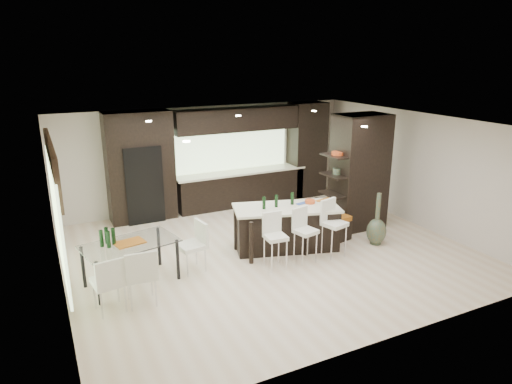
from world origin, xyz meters
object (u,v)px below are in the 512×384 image
stool_right (334,234)px  bench (321,231)px  floor_vase (377,219)px  chair_near (141,278)px  stool_mid (305,241)px  kitchen_island (286,227)px  chair_far (109,285)px  dining_table (131,263)px  stool_left (275,247)px  chair_end (192,249)px

stool_right → bench: stool_right is taller
floor_vase → chair_near: floor_vase is taller
stool_mid → bench: 1.03m
bench → stool_right: bearing=-112.5°
kitchen_island → stool_mid: size_ratio=2.48×
chair_far → dining_table: bearing=48.9°
stool_left → chair_near: bearing=-172.2°
kitchen_island → chair_near: 3.43m
dining_table → chair_near: size_ratio=1.74×
stool_mid → chair_end: bearing=151.4°
bench → chair_end: 2.96m
kitchen_island → stool_left: size_ratio=2.48×
bench → chair_end: bearing=168.6°
kitchen_island → chair_end: size_ratio=2.47×
chair_far → chair_end: bearing=17.3°
stool_mid → dining_table: stool_mid is taller
chair_near → dining_table: bearing=93.7°
stool_left → stool_mid: 0.68m
bench → chair_far: chair_far is taller
kitchen_island → chair_far: size_ratio=2.45×
kitchen_island → stool_right: bearing=-32.8°
stool_left → bench: (1.47, 0.63, -0.17)m
stool_right → chair_end: bearing=153.1°
chair_end → dining_table: bearing=81.7°
kitchen_island → floor_vase: size_ratio=1.90×
bench → dining_table: dining_table is taller
floor_vase → chair_end: bearing=172.4°
bench → chair_end: (-2.96, -0.03, 0.17)m
kitchen_island → chair_end: 2.17m
chair_end → bench: bearing=-97.8°
kitchen_island → chair_near: bearing=-147.4°
kitchen_island → bench: size_ratio=1.53×
bench → chair_near: (-4.09, -0.82, 0.19)m
stool_mid → chair_end: chair_end is taller
floor_vase → dining_table: 5.19m
stool_right → chair_far: size_ratio=1.06×
stool_right → stool_mid: bearing=164.2°
stool_left → bench: 1.61m
chair_near → kitchen_island: bearing=19.9°
stool_right → chair_near: bearing=167.9°
dining_table → stool_mid: bearing=-22.4°
kitchen_island → chair_near: size_ratio=2.36×
stool_mid → chair_far: chair_far is taller
stool_mid → floor_vase: 1.87m
stool_left → chair_near: size_ratio=0.95×
kitchen_island → bench: (0.80, -0.14, -0.18)m
stool_left → stool_mid: bearing=3.8°
stool_mid → floor_vase: size_ratio=0.77×
stool_right → dining_table: 4.02m
stool_mid → chair_far: bearing=169.7°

